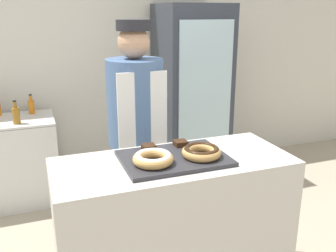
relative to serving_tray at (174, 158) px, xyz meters
The scene contains 11 objects.
wall_back 2.16m from the serving_tray, 90.00° to the left, with size 8.00×0.06×2.70m.
display_counter 0.49m from the serving_tray, ahead, with size 1.41×0.59×0.96m.
serving_tray is the anchor object (origin of this frame).
donut_light_glaze 0.17m from the serving_tray, 157.47° to the right, with size 0.23×0.23×0.06m.
donut_chocolate_glaze 0.17m from the serving_tray, 22.53° to the right, with size 0.23×0.23×0.06m.
brownie_back_left 0.19m from the serving_tray, 123.86° to the left, with size 0.08×0.08×0.03m.
brownie_back_right 0.19m from the serving_tray, 56.14° to the left, with size 0.08×0.08×0.03m.
baker_person 0.67m from the serving_tray, 93.55° to the left, with size 0.41×0.41×1.74m.
beverage_fridge 1.93m from the serving_tray, 63.34° to the left, with size 0.69×0.70×1.86m.
bottle_amber 1.81m from the serving_tray, 119.68° to the left, with size 0.06×0.06×0.21m.
bottle_orange 2.03m from the serving_tray, 111.97° to the left, with size 0.06×0.06×0.19m.
Camera 1 is at (-0.73, -1.89, 1.80)m, focal length 40.00 mm.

